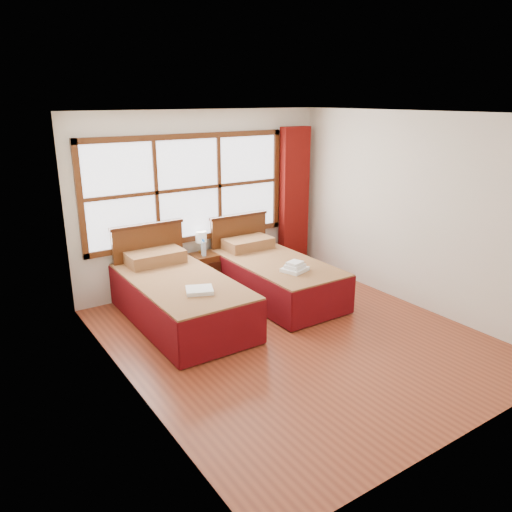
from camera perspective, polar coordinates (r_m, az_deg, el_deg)
floor at (r=6.11m, az=4.42°, el=-9.23°), size 4.50×4.50×0.00m
ceiling at (r=5.45m, az=5.09°, el=15.95°), size 4.50×4.50×0.00m
wall_back at (r=7.48m, az=-6.06°, el=6.36°), size 4.00×0.00×4.00m
wall_left at (r=4.71m, az=-14.73°, el=-0.97°), size 0.00×4.50×4.50m
wall_right at (r=7.03m, az=17.69°, el=4.88°), size 0.00×4.50×4.50m
window at (r=7.30m, az=-7.71°, el=7.61°), size 3.16×0.06×1.56m
curtain at (r=8.25m, az=4.36°, el=6.55°), size 0.50×0.16×2.30m
bed_left at (r=6.45m, az=-8.79°, el=-4.60°), size 1.13×2.18×1.10m
bed_right at (r=7.16m, az=2.06°, el=-2.26°), size 1.07×2.09×1.04m
nightstand at (r=7.48m, az=-5.72°, el=-1.79°), size 0.41×0.41×0.55m
towels_left at (r=5.87m, az=-6.48°, el=-3.91°), size 0.39×0.37×0.05m
towels_right at (r=6.63m, az=4.46°, el=-1.30°), size 0.38×0.36×0.13m
lamp at (r=7.44m, az=-6.30°, el=2.12°), size 0.16×0.16×0.32m
bottle_near at (r=7.28m, az=-5.97°, el=0.85°), size 0.06×0.06×0.24m
bottle_far at (r=7.34m, az=-6.07°, el=0.97°), size 0.06×0.06×0.24m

